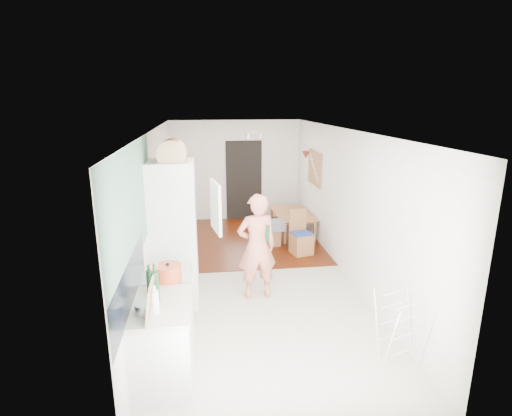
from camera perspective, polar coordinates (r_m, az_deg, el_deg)
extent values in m
cube|color=beige|center=(7.08, -0.34, -9.58)|extent=(3.20, 7.00, 0.01)
cube|color=#551609|center=(8.78, -1.88, -4.53)|extent=(3.20, 3.30, 0.01)
cube|color=slate|center=(4.58, -17.17, 0.45)|extent=(0.02, 3.00, 1.30)
cube|color=black|center=(4.30, -17.53, -10.48)|extent=(0.02, 1.90, 0.50)
cube|color=black|center=(10.10, -1.74, 3.94)|extent=(0.90, 0.04, 2.00)
cube|color=white|center=(4.61, -13.11, -18.55)|extent=(0.60, 0.90, 0.86)
cube|color=beige|center=(4.38, -13.47, -13.52)|extent=(0.62, 0.92, 0.06)
cube|color=white|center=(5.25, -12.38, -13.94)|extent=(0.60, 0.60, 0.88)
cube|color=silver|center=(5.04, -12.67, -9.36)|extent=(0.60, 0.60, 0.04)
cube|color=white|center=(5.92, -11.69, -3.74)|extent=(0.66, 0.66, 2.15)
cube|color=white|center=(5.48, -5.78, 0.17)|extent=(0.14, 0.56, 0.70)
cube|color=white|center=(5.77, -8.87, 0.83)|extent=(0.02, 0.52, 0.66)
cube|color=tan|center=(8.73, 8.42, 5.68)|extent=(0.03, 0.90, 0.70)
cube|color=#A46036|center=(8.73, 8.32, 5.68)|extent=(0.00, 0.94, 0.74)
cone|color=maroon|center=(9.31, 7.13, 7.56)|extent=(0.18, 0.18, 0.16)
imported|color=#DA7862|center=(5.99, 0.12, -4.24)|extent=(0.76, 0.54, 1.94)
imported|color=#A46036|center=(9.14, 5.33, -2.41)|extent=(0.73, 1.25, 0.43)
cube|color=gray|center=(8.27, 2.69, -2.47)|extent=(0.41, 0.41, 0.17)
cylinder|color=#CC4625|center=(4.83, -12.45, -8.98)|extent=(0.35, 0.35, 0.19)
cylinder|color=silver|center=(4.21, -15.51, -13.60)|extent=(0.26, 0.26, 0.10)
cylinder|color=#183C1F|center=(5.82, 1.69, -3.65)|extent=(0.05, 0.05, 0.25)
cylinder|color=#183C1F|center=(4.35, -14.16, -10.84)|extent=(0.08, 0.08, 0.33)
cylinder|color=#183C1F|center=(4.52, -14.97, -10.25)|extent=(0.07, 0.07, 0.28)
cylinder|color=silver|center=(4.17, -14.31, -12.85)|extent=(0.12, 0.12, 0.23)
cylinder|color=tan|center=(4.63, -14.72, -9.97)|extent=(0.08, 0.08, 0.22)
cylinder|color=tan|center=(4.77, -14.09, -9.31)|extent=(0.07, 0.07, 0.20)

